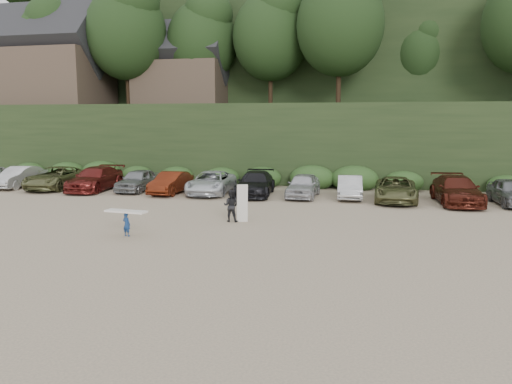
# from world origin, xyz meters

# --- Properties ---
(ground) EXTENTS (120.00, 120.00, 0.00)m
(ground) POSITION_xyz_m (0.00, 0.00, 0.00)
(ground) COLOR tan
(ground) RESTS_ON ground
(hillside_backdrop) EXTENTS (90.00, 41.50, 28.00)m
(hillside_backdrop) POSITION_xyz_m (-0.26, 35.93, 11.22)
(hillside_backdrop) COLOR black
(hillside_backdrop) RESTS_ON ground
(parked_cars) EXTENTS (37.07, 6.01, 1.60)m
(parked_cars) POSITION_xyz_m (-4.44, 9.94, 0.75)
(parked_cars) COLOR silver
(parked_cars) RESTS_ON ground
(child_surfer) EXTENTS (1.87, 0.70, 1.09)m
(child_surfer) POSITION_xyz_m (-4.69, -1.99, 0.74)
(child_surfer) COLOR navy
(child_surfer) RESTS_ON ground
(adult_surfer) EXTENTS (1.23, 0.61, 1.83)m
(adult_surfer) POSITION_xyz_m (-1.17, 1.85, 0.79)
(adult_surfer) COLOR black
(adult_surfer) RESTS_ON ground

